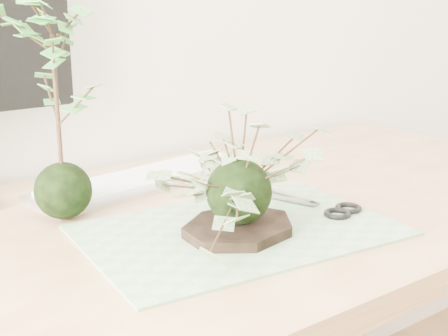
{
  "coord_description": "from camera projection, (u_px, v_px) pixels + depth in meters",
  "views": [
    {
      "loc": [
        -0.5,
        0.46,
        1.08
      ],
      "look_at": [
        0.0,
        1.14,
        0.84
      ],
      "focal_mm": 50.0,
      "sensor_mm": 36.0,
      "label": 1
    }
  ],
  "objects": [
    {
      "name": "scissors",
      "position": [
        328.0,
        209.0,
        0.99
      ],
      "size": [
        0.09,
        0.18,
        0.01
      ],
      "rotation": [
        0.0,
        0.0,
        0.23
      ],
      "color": "gray",
      "rests_on": "cutting_mat"
    },
    {
      "name": "cutting_mat",
      "position": [
        239.0,
        230.0,
        0.91
      ],
      "size": [
        0.47,
        0.34,
        0.0
      ],
      "primitive_type": "cube",
      "rotation": [
        0.0,
        0.0,
        -0.1
      ],
      "color": "#6B9C6C",
      "rests_on": "desk"
    },
    {
      "name": "stone_dish",
      "position": [
        239.0,
        228.0,
        0.89
      ],
      "size": [
        0.21,
        0.21,
        0.01
      ],
      "primitive_type": "cylinder",
      "rotation": [
        0.0,
        0.0,
        0.19
      ],
      "color": "black",
      "rests_on": "cutting_mat"
    },
    {
      "name": "ivy_kokedama",
      "position": [
        239.0,
        162.0,
        0.87
      ],
      "size": [
        0.34,
        0.34,
        0.19
      ],
      "rotation": [
        0.0,
        0.0,
        0.39
      ],
      "color": "black",
      "rests_on": "stone_dish"
    },
    {
      "name": "keyboard",
      "position": [
        149.0,
        178.0,
        1.15
      ],
      "size": [
        0.46,
        0.19,
        0.02
      ],
      "rotation": [
        0.0,
        0.0,
        0.15
      ],
      "color": "#B1B1B8",
      "rests_on": "desk"
    },
    {
      "name": "maple_kokedama",
      "position": [
        53.0,
        50.0,
        0.9
      ],
      "size": [
        0.21,
        0.21,
        0.37
      ],
      "rotation": [
        0.0,
        0.0,
        -0.06
      ],
      "color": "black",
      "rests_on": "desk"
    },
    {
      "name": "desk",
      "position": [
        184.0,
        271.0,
        0.99
      ],
      "size": [
        1.6,
        0.7,
        0.74
      ],
      "color": "tan",
      "rests_on": "ground_plane"
    }
  ]
}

